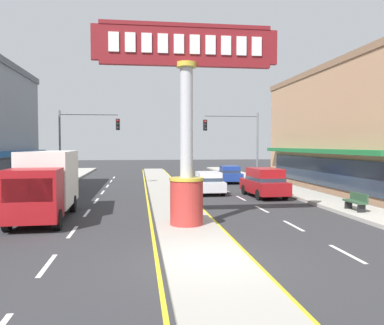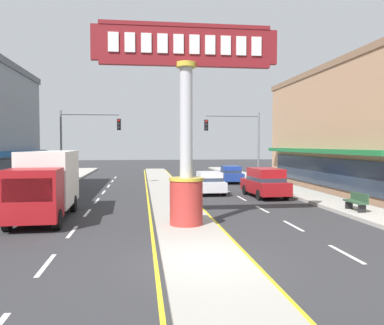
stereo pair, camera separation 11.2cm
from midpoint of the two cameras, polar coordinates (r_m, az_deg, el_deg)
The scene contains 15 objects.
ground_plane at distance 11.96m, azimuth 1.84°, elevation -14.14°, with size 160.00×160.00×0.00m, color #303033.
median_strip at distance 29.55m, azimuth -3.89°, elevation -4.00°, with size 2.49×52.00×0.14m, color #A39E93.
sidewalk_left at distance 28.45m, azimuth -22.38°, elevation -4.40°, with size 2.59×60.00×0.18m, color #ADA89E.
sidewalk_right at distance 29.63m, azimuth 14.35°, elevation -4.01°, with size 2.59×60.00×0.18m, color #ADA89E.
lane_markings at distance 28.22m, azimuth -3.71°, elevation -4.44°, with size 9.23×52.00×0.01m.
district_sign at distance 16.39m, azimuth -0.99°, elevation 5.41°, with size 7.56×1.43×8.19m.
storefront_right at distance 32.62m, azimuth 23.49°, elevation 4.39°, with size 8.53×21.75×9.21m.
traffic_light_left_side at distance 33.61m, azimuth -15.48°, elevation 3.84°, with size 4.86×0.46×6.20m.
traffic_light_right_side at distance 34.56m, azimuth 6.44°, elevation 3.88°, with size 4.86×0.46×6.20m.
suv_near_right_lane at distance 26.60m, azimuth 10.15°, elevation -2.78°, with size 2.14×4.69×1.90m.
box_truck_far_right_lane at distance 19.90m, azimuth -20.26°, elevation -2.63°, with size 2.42×6.97×3.12m.
sedan_near_left_lane at distance 36.35m, azimuth 5.28°, elevation -1.64°, with size 2.03×4.40×1.53m.
sedan_mid_left_lane at distance 28.18m, azimuth 2.22°, elevation -2.84°, with size 1.85×4.30×1.53m.
street_bench at distance 21.43m, azimuth 22.22°, elevation -5.11°, with size 0.48×1.60×0.88m.
pedestrian_near_kerb at distance 23.52m, azimuth -23.80°, elevation -3.31°, with size 0.41×0.45×1.66m.
Camera 1 is at (-1.93, -11.29, 3.43)m, focal length 37.40 mm.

